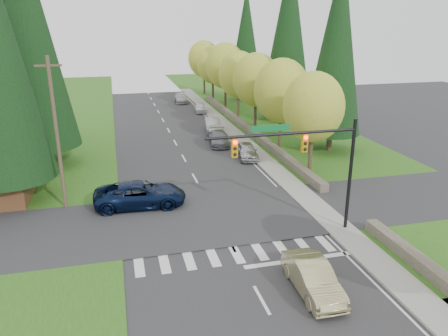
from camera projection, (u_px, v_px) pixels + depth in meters
name	position (u px, v px, depth m)	size (l,w,h in m)	color
ground	(255.00, 287.00, 20.68)	(120.00, 120.00, 0.00)	#28282B
grass_east	(319.00, 151.00, 42.04)	(14.00, 110.00, 0.06)	#315616
grass_west	(30.00, 173.00, 36.01)	(14.00, 110.00, 0.06)	#315616
cross_street	(216.00, 217.00, 28.02)	(120.00, 8.00, 0.10)	#28282B
sidewalk_east	(252.00, 149.00, 42.45)	(1.80, 80.00, 0.13)	gray
curb_east	(244.00, 150.00, 42.25)	(0.20, 80.00, 0.13)	gray
stone_wall_north	(245.00, 127.00, 50.09)	(0.70, 40.00, 0.70)	#4C4438
traffic_signal	(307.00, 154.00, 24.21)	(8.70, 0.37, 6.80)	black
utility_pole	(57.00, 134.00, 27.83)	(1.60, 0.24, 10.00)	#473828
decid_tree_0	(313.00, 107.00, 33.85)	(4.80, 4.80, 8.37)	#38281C
decid_tree_1	(282.00, 91.00, 40.24)	(5.20, 5.20, 8.80)	#38281C
decid_tree_2	(256.00, 80.00, 46.57)	(5.00, 5.00, 8.82)	#38281C
decid_tree_3	(239.00, 75.00, 53.10)	(5.00, 5.00, 8.55)	#38281C
decid_tree_4	(225.00, 66.00, 59.42)	(5.40, 5.40, 9.18)	#38281C
decid_tree_5	(213.00, 65.00, 65.97)	(4.80, 4.80, 8.30)	#38281C
decid_tree_6	(204.00, 59.00, 72.31)	(5.20, 5.20, 8.86)	#38281C
conifer_w_c	(27.00, 30.00, 34.44)	(6.46, 6.46, 20.80)	#38281C
conifer_w_e	(16.00, 40.00, 39.81)	(5.78, 5.78, 18.80)	#38281C
conifer_e_a	(337.00, 46.00, 39.12)	(5.44, 5.44, 17.80)	#38281C
conifer_e_b	(288.00, 31.00, 51.88)	(6.12, 6.12, 19.80)	#38281C
conifer_e_c	(246.00, 39.00, 64.98)	(5.10, 5.10, 16.80)	#38281C
sedan_champagne	(313.00, 278.00, 20.14)	(1.55, 4.46, 1.47)	tan
suv_navy	(140.00, 194.00, 29.44)	(2.81, 6.10, 1.70)	#0A1633
parked_car_a	(247.00, 151.00, 39.75)	(1.66, 4.12, 1.40)	#B6B6BB
parked_car_b	(219.00, 138.00, 44.13)	(1.87, 4.60, 1.33)	slate
parked_car_c	(213.00, 125.00, 49.17)	(1.59, 4.55, 1.50)	#A3A4A8
parked_car_d	(201.00, 108.00, 59.59)	(1.50, 3.72, 1.27)	white
parked_car_e	(181.00, 98.00, 66.68)	(1.86, 4.58, 1.33)	#A9A9AE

